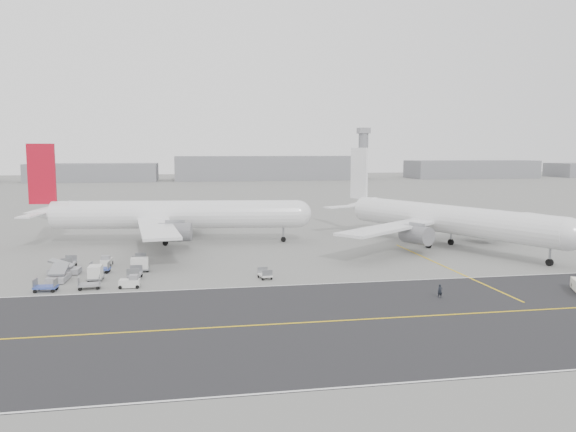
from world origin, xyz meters
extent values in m
plane|color=gray|center=(0.00, 0.00, 0.00)|extent=(700.00, 700.00, 0.00)
cube|color=#262628|center=(5.00, -18.00, 0.01)|extent=(220.00, 32.00, 0.02)
cube|color=gold|center=(5.00, -18.00, 0.03)|extent=(220.00, 0.30, 0.01)
cube|color=silver|center=(5.00, -2.20, 0.03)|extent=(220.00, 0.25, 0.01)
cube|color=silver|center=(5.00, -33.80, 0.03)|extent=(220.00, 0.25, 0.01)
cube|color=gold|center=(30.00, 5.00, 0.02)|extent=(0.30, 40.00, 0.01)
cylinder|color=gray|center=(100.00, 265.00, 14.00)|extent=(6.00, 6.00, 28.00)
cube|color=#939498|center=(100.00, 265.00, 29.50)|extent=(7.00, 7.00, 3.50)
cylinder|color=white|center=(-9.90, 34.77, 5.37)|extent=(46.02, 11.14, 5.24)
sphere|color=white|center=(12.77, 31.80, 5.37)|extent=(5.14, 5.14, 5.14)
cone|color=white|center=(-33.68, 37.88, 5.77)|extent=(9.46, 5.84, 4.72)
cube|color=#B00B1E|center=(-34.23, 37.95, 13.01)|extent=(5.04, 1.15, 11.15)
cube|color=white|center=(-35.10, 33.43, 5.90)|extent=(3.57, 8.62, 0.25)
cube|color=white|center=(-33.91, 42.55, 5.90)|extent=(3.57, 8.62, 0.25)
cube|color=white|center=(-12.80, 21.23, 4.72)|extent=(8.40, 25.56, 0.45)
cube|color=white|center=(-9.21, 48.60, 4.72)|extent=(14.37, 25.39, 0.45)
cylinder|color=slate|center=(-10.03, 25.22, 3.41)|extent=(5.95, 3.95, 3.25)
cylinder|color=slate|center=(-7.56, 44.02, 3.41)|extent=(5.95, 3.95, 3.25)
cylinder|color=black|center=(10.00, 32.16, 0.49)|extent=(1.05, 0.62, 0.99)
cylinder|color=black|center=(-11.97, 31.87, 0.49)|extent=(1.05, 0.62, 0.99)
cylinder|color=black|center=(-11.15, 38.10, 0.49)|extent=(1.05, 0.62, 0.99)
cylinder|color=gray|center=(10.00, 32.16, 1.87)|extent=(0.36, 0.36, 2.75)
cylinder|color=white|center=(37.74, 20.56, 5.17)|extent=(22.90, 42.14, 5.05)
sphere|color=white|center=(46.89, 0.54, 5.17)|extent=(4.95, 4.95, 4.95)
cone|color=white|center=(28.13, 41.56, 5.55)|extent=(7.70, 9.70, 4.54)
cube|color=white|center=(27.91, 42.05, 12.53)|extent=(2.46, 4.60, 10.74)
cube|color=white|center=(23.77, 40.45, 5.68)|extent=(8.33, 5.55, 0.25)
cube|color=white|center=(31.83, 44.13, 5.68)|extent=(8.33, 5.55, 0.25)
cube|color=white|center=(25.20, 16.01, 4.54)|extent=(22.24, 19.26, 0.45)
cube|color=white|center=(49.37, 27.06, 4.54)|extent=(24.74, 9.71, 0.45)
cylinder|color=slate|center=(29.88, 15.79, 3.28)|extent=(5.08, 6.18, 3.13)
cylinder|color=slate|center=(46.48, 23.38, 3.28)|extent=(5.08, 6.18, 3.13)
cylinder|color=black|center=(45.77, 2.98, 0.55)|extent=(0.91, 1.20, 1.09)
cylinder|color=black|center=(34.31, 20.77, 0.55)|extent=(0.91, 1.20, 1.09)
cylinder|color=black|center=(39.82, 23.28, 0.55)|extent=(0.91, 1.20, 1.09)
cylinder|color=gray|center=(45.77, 2.98, 1.87)|extent=(0.36, 0.36, 2.65)
cylinder|color=black|center=(39.71, -10.33, 0.42)|extent=(0.70, 0.93, 0.85)
cylinder|color=gray|center=(52.76, 28.41, 1.91)|extent=(1.52, 1.52, 3.81)
cube|color=#939498|center=(52.76, 28.41, 0.33)|extent=(2.85, 2.85, 0.67)
cube|color=silver|center=(46.19, 27.30, 4.38)|extent=(14.53, 5.00, 2.48)
cube|color=#939498|center=(39.42, 26.17, 4.38)|extent=(1.63, 3.20, 2.86)
cylinder|color=black|center=(53.62, 29.61, 0.29)|extent=(0.38, 0.61, 0.57)
imported|color=black|center=(21.39, -11.36, 0.81)|extent=(0.61, 0.42, 1.62)
camera|label=1|loc=(-7.66, -71.90, 17.33)|focal=35.00mm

